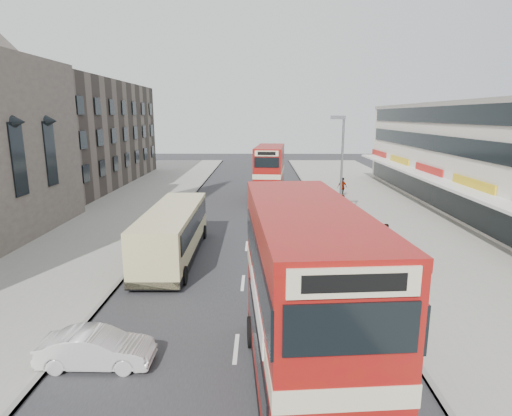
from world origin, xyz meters
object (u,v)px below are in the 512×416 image
(street_lamp, at_px, (341,164))
(bus_second, at_px, (270,173))
(bus_main, at_px, (305,304))
(coach, at_px, (173,231))
(car_right_b, at_px, (318,215))
(pedestrian_far, at_px, (342,187))
(car_left_front, at_px, (96,349))
(car_right_a, at_px, (319,230))
(cyclist, at_px, (300,212))
(car_right_c, at_px, (300,189))
(pedestrian_near, at_px, (384,238))

(street_lamp, height_order, bus_second, street_lamp)
(bus_main, bearing_deg, coach, -67.30)
(bus_main, relative_size, car_right_b, 2.51)
(bus_main, xyz_separation_m, pedestrian_far, (6.93, 30.41, -1.80))
(pedestrian_far, bearing_deg, bus_second, 158.99)
(car_left_front, relative_size, pedestrian_far, 1.92)
(car_right_b, bearing_deg, bus_second, -161.29)
(car_right_a, bearing_deg, cyclist, -164.80)
(bus_main, distance_m, coach, 13.79)
(street_lamp, height_order, car_right_b, street_lamp)
(car_right_c, xyz_separation_m, pedestrian_near, (3.15, -19.30, 0.45))
(coach, distance_m, cyclist, 12.41)
(street_lamp, height_order, pedestrian_near, street_lamp)
(car_left_front, bearing_deg, bus_main, -102.09)
(street_lamp, relative_size, bus_main, 0.80)
(pedestrian_far, bearing_deg, car_right_a, -132.85)
(coach, xyz_separation_m, car_right_a, (8.98, 3.97, -0.99))
(bus_main, bearing_deg, car_right_a, -104.00)
(car_right_b, bearing_deg, pedestrian_far, 155.63)
(pedestrian_far, height_order, cyclist, pedestrian_far)
(car_right_c, relative_size, pedestrian_far, 1.80)
(car_left_front, bearing_deg, bus_second, -12.50)
(bus_second, xyz_separation_m, car_left_front, (-6.33, -28.30, -2.05))
(bus_second, relative_size, car_right_a, 2.21)
(pedestrian_far, bearing_deg, car_left_front, -141.41)
(car_right_c, distance_m, cyclist, 10.77)
(bus_main, xyz_separation_m, car_right_a, (2.69, 16.17, -2.31))
(pedestrian_near, xyz_separation_m, cyclist, (-4.19, 8.58, -0.39))
(pedestrian_far, xyz_separation_m, cyclist, (-5.03, -8.94, -0.46))
(coach, height_order, car_left_front, coach)
(car_right_a, relative_size, cyclist, 2.13)
(coach, height_order, car_right_c, coach)
(bus_main, xyz_separation_m, car_right_b, (3.23, 20.86, -2.36))
(car_left_front, distance_m, pedestrian_near, 17.16)
(street_lamp, distance_m, pedestrian_far, 12.72)
(street_lamp, distance_m, car_right_a, 5.07)
(car_right_a, distance_m, pedestrian_near, 4.75)
(coach, bearing_deg, bus_second, 70.84)
(pedestrian_near, bearing_deg, car_right_c, -94.80)
(bus_main, relative_size, pedestrian_far, 5.23)
(car_right_b, xyz_separation_m, car_right_c, (-0.28, 11.33, 0.03))
(car_right_c, xyz_separation_m, pedestrian_far, (3.99, -1.78, 0.53))
(street_lamp, bearing_deg, car_right_a, -126.38)
(car_right_c, bearing_deg, bus_second, -59.58)
(car_right_a, distance_m, cyclist, 5.36)
(pedestrian_near, bearing_deg, pedestrian_far, -106.81)
(car_right_a, height_order, cyclist, cyclist)
(car_right_a, xyz_separation_m, cyclist, (-0.78, 5.30, 0.04))
(bus_main, relative_size, pedestrian_near, 5.67)
(cyclist, bearing_deg, street_lamp, -55.27)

